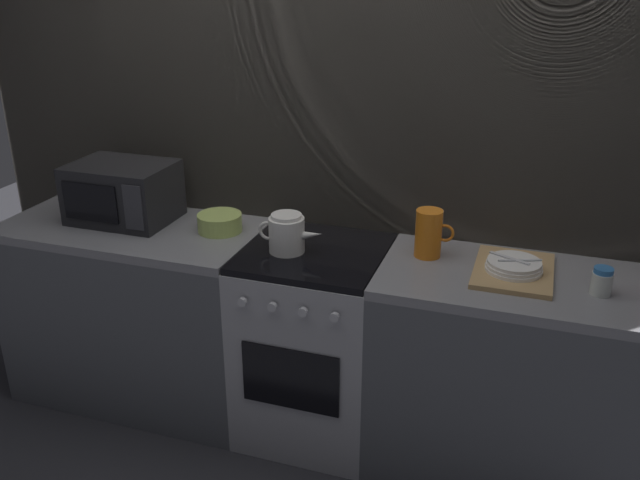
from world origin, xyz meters
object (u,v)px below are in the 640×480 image
(kettle, at_px, (287,233))
(pitcher, at_px, (429,233))
(dish_pile, at_px, (514,268))
(spice_jar, at_px, (602,281))
(stove_unit, at_px, (314,342))
(mixing_bowl, at_px, (220,223))
(microwave, at_px, (123,192))

(kettle, distance_m, pitcher, 0.59)
(dish_pile, relative_size, spice_jar, 3.81)
(stove_unit, bearing_deg, spice_jar, -2.24)
(spice_jar, bearing_deg, mixing_bowl, 175.82)
(kettle, relative_size, pitcher, 1.42)
(pitcher, distance_m, spice_jar, 0.68)
(stove_unit, bearing_deg, dish_pile, 2.09)
(kettle, relative_size, spice_jar, 2.71)
(spice_jar, bearing_deg, stove_unit, 177.76)
(kettle, bearing_deg, stove_unit, 24.36)
(stove_unit, relative_size, dish_pile, 2.25)
(stove_unit, bearing_deg, mixing_bowl, 171.26)
(microwave, distance_m, mixing_bowl, 0.50)
(kettle, height_order, pitcher, pitcher)
(stove_unit, relative_size, pitcher, 4.50)
(pitcher, relative_size, spice_jar, 1.90)
(pitcher, height_order, dish_pile, pitcher)
(microwave, xyz_separation_m, dish_pile, (1.78, -0.03, -0.11))
(spice_jar, bearing_deg, pitcher, 168.01)
(dish_pile, bearing_deg, mixing_bowl, 178.07)
(spice_jar, bearing_deg, microwave, 177.06)
(stove_unit, height_order, dish_pile, dish_pile)
(stove_unit, relative_size, microwave, 1.96)
(mixing_bowl, relative_size, pitcher, 1.00)
(pitcher, xyz_separation_m, spice_jar, (0.66, -0.14, -0.05))
(spice_jar, bearing_deg, kettle, -179.88)
(microwave, bearing_deg, spice_jar, -2.94)
(microwave, height_order, spice_jar, microwave)
(pitcher, bearing_deg, spice_jar, -11.99)
(dish_pile, distance_m, spice_jar, 0.32)
(microwave, xyz_separation_m, kettle, (0.86, -0.11, -0.05))
(pitcher, height_order, spice_jar, pitcher)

